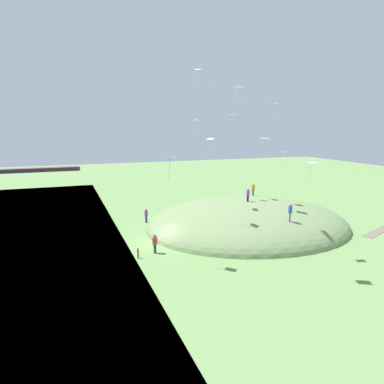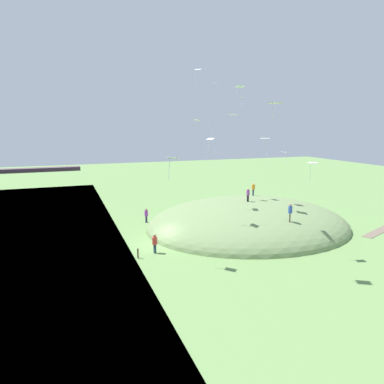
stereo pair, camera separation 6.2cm
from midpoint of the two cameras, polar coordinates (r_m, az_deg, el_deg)
name	(u,v)px [view 2 (the right image)]	position (r m, az deg, el deg)	size (l,w,h in m)	color
ground_plane	(159,245)	(35.90, -5.20, -8.43)	(160.00, 160.00, 0.00)	#678D4D
grass_hill	(248,226)	(42.56, 9.00, -5.45)	(24.03, 20.77, 6.16)	#6F8756
person_watching_kites	(248,193)	(41.16, 9.01, -0.19)	(0.38, 0.38, 1.57)	black
person_walking_path	(253,188)	(46.45, 9.83, 0.70)	(0.48, 0.48, 1.69)	#1D2B4E
person_near_shore	(146,214)	(43.69, -7.31, -3.50)	(0.54, 0.54, 1.75)	navy
person_with_child	(155,242)	(33.32, -5.94, -7.91)	(0.61, 0.61, 1.81)	#1C3643
person_on_hilltop	(290,210)	(36.48, 15.52, -2.84)	(0.55, 0.55, 1.82)	brown
kite_0	(172,69)	(51.50, -3.24, 19.07)	(0.58, 0.65, 1.21)	white
kite_1	(216,83)	(43.36, 3.91, 17.03)	(0.74, 0.97, 1.41)	white
kite_2	(265,139)	(38.54, 11.68, 8.27)	(1.19, 1.08, 1.92)	white
kite_3	(240,87)	(41.84, 7.75, 16.37)	(1.02, 0.73, 1.26)	white
kite_4	(233,115)	(51.33, 6.65, 12.16)	(1.21, 1.28, 1.35)	white
kite_5	(213,126)	(37.74, 3.37, 10.44)	(0.73, 0.90, 1.61)	white
kite_6	(197,71)	(42.61, 0.92, 18.82)	(0.89, 0.87, 1.96)	white
kite_7	(172,159)	(28.72, -3.11, 5.30)	(1.14, 1.16, 1.81)	silver
kite_8	(210,141)	(33.94, 2.95, 8.20)	(0.75, 0.85, 1.90)	white
kite_9	(276,104)	(27.27, 13.32, 13.64)	(1.26, 1.15, 1.25)	silver
kite_10	(197,121)	(53.10, 0.89, 11.35)	(1.16, 1.25, 2.08)	silver
kite_11	(286,153)	(35.33, 14.91, 6.08)	(0.60, 0.84, 1.27)	white
kite_12	(242,98)	(54.56, 8.01, 14.72)	(0.77, 0.79, 1.29)	white
kite_13	(313,164)	(32.29, 18.83, 4.28)	(0.93, 0.75, 1.57)	silver
mooring_post	(138,253)	(32.51, -8.61, -9.70)	(0.14, 0.14, 0.93)	brown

